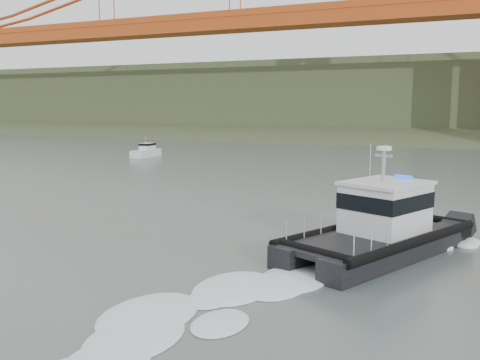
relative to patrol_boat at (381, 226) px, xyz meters
The scene contains 4 objects.
ground 10.89m from the patrol_boat, 155.99° to the right, with size 400.00×400.00×0.00m, color #485650.
headlands 121.64m from the patrol_boat, 94.66° to the left, with size 500.00×105.36×27.12m.
patrol_boat is the anchor object (origin of this frame).
motorboat 51.25m from the patrol_boat, 136.13° to the left, with size 1.95×5.30×2.88m.
Camera 1 is at (13.84, -20.29, 6.83)m, focal length 40.00 mm.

